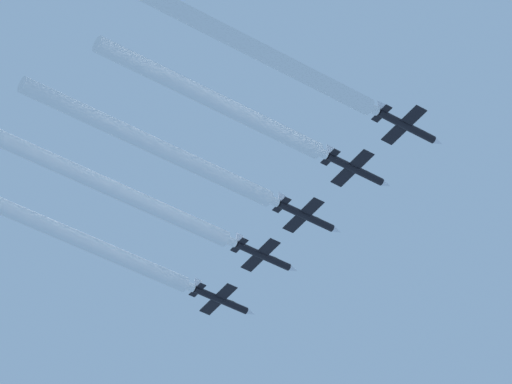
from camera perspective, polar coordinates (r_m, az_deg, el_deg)
The scene contains 10 objects.
jet_far_left at distance 258.00m, azimuth -1.20°, elevation -3.90°, with size 8.34×12.14×2.92m.
jet_inner_left at distance 250.72m, azimuth 0.32°, elevation -2.32°, with size 8.34×12.14×2.92m.
jet_center at distance 243.16m, azimuth 1.86°, elevation -0.89°, with size 8.34×12.14×2.92m.
jet_inner_right at distance 236.68m, azimuth 3.62°, elevation 0.79°, with size 8.34×12.14×2.92m.
jet_far_right at distance 230.59m, azimuth 5.46°, elevation 2.33°, with size 8.34×12.14×2.92m.
smoke_trail_far_left at distance 248.22m, azimuth -6.30°, elevation -1.72°, with size 2.50×41.58×2.50m.
smoke_trail_inner_left at distance 239.84m, azimuth -5.37°, elevation 0.22°, with size 2.50×46.48×2.50m.
smoke_trail_center at distance 232.42m, azimuth -3.65°, elevation 1.66°, with size 2.50×43.62×2.50m.
smoke_trail_inner_right at distance 226.46m, azimuth -1.45°, elevation 3.26°, with size 2.50×38.80×2.50m.
smoke_trail_far_right at distance 219.93m, azimuth 0.29°, elevation 4.97°, with size 2.50×39.23×2.50m.
Camera 1 is at (143.78, -107.10, 1.95)m, focal length 111.98 mm.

